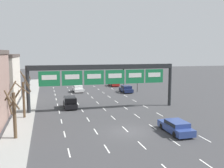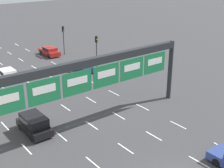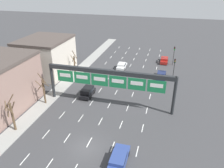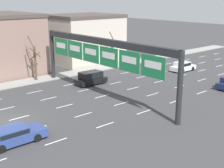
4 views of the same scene
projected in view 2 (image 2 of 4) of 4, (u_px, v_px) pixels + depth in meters
name	position (u px, v px, depth m)	size (l,w,h in m)	color
lane_dashes	(78.00, 116.00, 31.61)	(13.32, 67.00, 0.01)	white
sign_gantry	(90.00, 72.00, 27.82)	(21.90, 0.70, 6.66)	#232628
car_navy	(82.00, 66.00, 44.48)	(1.93, 4.36, 1.48)	#19234C
suv_black	(34.00, 123.00, 28.22)	(1.90, 4.08, 1.72)	black
car_red	(50.00, 51.00, 52.09)	(1.89, 4.51, 1.45)	maroon
car_white	(7.00, 74.00, 41.27)	(1.94, 4.19, 1.45)	silver
traffic_light_near_gantry	(63.00, 35.00, 51.65)	(0.30, 0.35, 4.79)	black
traffic_light_mid_block	(96.00, 46.00, 44.94)	(0.30, 0.35, 4.75)	black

